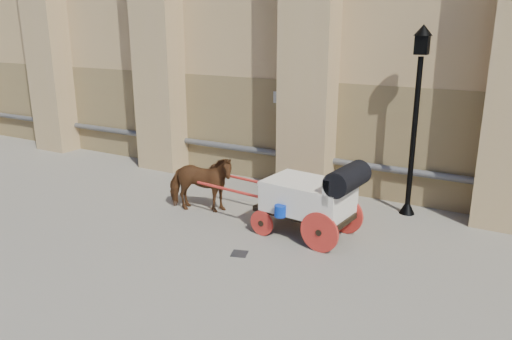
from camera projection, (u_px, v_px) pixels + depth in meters
The scene contains 5 objects.
ground at pixel (278, 248), 10.40m from camera, with size 90.00×90.00×0.00m, color slate.
horse at pixel (200, 183), 12.22m from camera, with size 0.79×1.73×1.46m, color #593316.
carriage at pixel (313, 196), 10.70m from camera, with size 4.06×1.51×1.74m.
street_lamp at pixel (415, 117), 11.61m from camera, with size 0.42×0.42×4.49m.
drain_grate_near at pixel (239, 254), 10.13m from camera, with size 0.32×0.32×0.01m, color black.
Camera 1 is at (4.27, -8.51, 4.52)m, focal length 35.00 mm.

